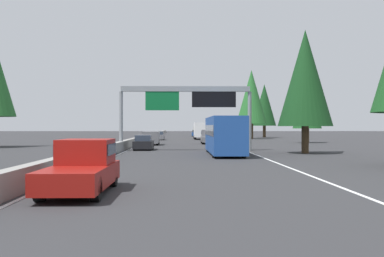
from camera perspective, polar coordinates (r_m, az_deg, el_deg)
name	(u,v)px	position (r m, az deg, el deg)	size (l,w,h in m)	color
ground_plane	(142,143)	(65.52, -6.10, -1.77)	(320.00, 320.00, 0.00)	#2D2D30
median_barrier	(149,137)	(85.47, -5.19, -0.99)	(180.00, 0.56, 0.90)	gray
shoulder_stripe_right	(219,141)	(75.54, 3.28, -1.49)	(160.00, 0.16, 0.01)	silver
shoulder_stripe_median	(148,141)	(75.47, -5.28, -1.50)	(160.00, 0.16, 0.01)	silver
sign_gantry_overhead	(187,99)	(45.18, -0.56, 3.52)	(0.50, 12.68, 6.16)	gray
pickup_far_right	(83,166)	(17.33, -13.04, -4.46)	(5.60, 2.00, 1.86)	maroon
bus_mid_right	(224,134)	(39.20, 3.90, -0.64)	(11.50, 2.55, 3.10)	#1E4793
sedan_far_left	(159,136)	(80.70, -4.02, -0.90)	(4.40, 1.80, 1.47)	slate
sedan_near_right	(196,133)	(109.13, 0.45, -0.59)	(4.40, 1.80, 1.47)	#1E4793
sedan_mid_left	(144,143)	(46.94, -5.86, -1.75)	(4.40, 1.80, 1.47)	black
minivan_distant_a	(151,137)	(59.31, -4.97, -1.07)	(5.00, 1.95, 1.69)	slate
box_truck_near_center	(201,130)	(84.26, 1.07, -0.22)	(8.50, 2.40, 2.95)	white
pickup_distant_b	(209,137)	(63.38, 2.03, -1.01)	(5.60, 2.00, 1.86)	slate
conifer_right_near	(305,78)	(42.05, 13.51, 5.92)	(4.70, 4.70, 10.67)	#4C3823
conifer_right_mid	(307,103)	(68.86, 13.73, 2.98)	(4.06, 4.06, 9.22)	#4C3823
conifer_right_far	(251,97)	(88.59, 7.19, 3.81)	(5.64, 5.64, 12.82)	#4C3823
conifer_right_distant	(264,105)	(100.02, 8.73, 2.81)	(4.90, 4.90, 11.14)	#4C3823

